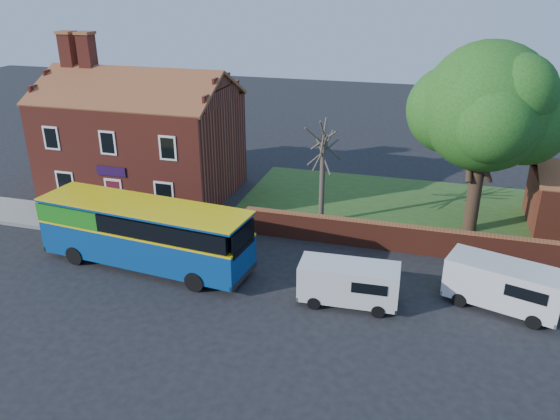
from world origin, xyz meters
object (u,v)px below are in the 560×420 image
(bus, at_px, (139,230))
(van_near, at_px, (349,282))
(van_far, at_px, (504,284))
(large_tree, at_px, (488,110))

(bus, relative_size, van_near, 2.50)
(van_near, bearing_deg, van_far, 10.50)
(bus, relative_size, van_far, 2.16)
(bus, height_order, large_tree, large_tree)
(van_far, height_order, large_tree, large_tree)
(van_near, xyz_separation_m, large_tree, (5.70, 10.03, 6.04))
(bus, xyz_separation_m, van_near, (10.96, -0.76, -0.83))
(bus, bearing_deg, large_tree, 35.07)
(van_near, bearing_deg, bus, 173.61)
(van_far, distance_m, large_tree, 10.40)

